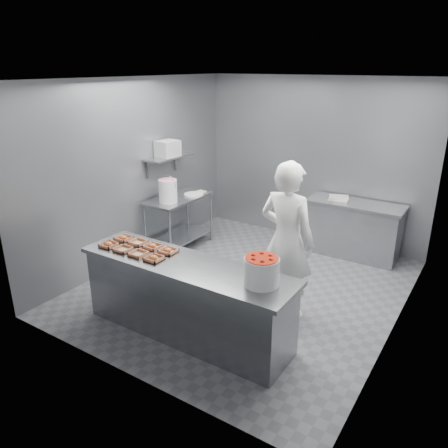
% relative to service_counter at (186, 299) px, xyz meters
% --- Properties ---
extents(floor, '(4.50, 4.50, 0.00)m').
position_rel_service_counter_xyz_m(floor, '(0.00, 1.35, -0.45)').
color(floor, '#4C4C51').
rests_on(floor, ground).
extents(ceiling, '(4.50, 4.50, 0.00)m').
position_rel_service_counter_xyz_m(ceiling, '(0.00, 1.35, 2.35)').
color(ceiling, white).
rests_on(ceiling, wall_back).
extents(wall_back, '(4.00, 0.04, 2.80)m').
position_rel_service_counter_xyz_m(wall_back, '(0.00, 3.60, 0.95)').
color(wall_back, slate).
rests_on(wall_back, ground).
extents(wall_left, '(0.04, 4.50, 2.80)m').
position_rel_service_counter_xyz_m(wall_left, '(-2.00, 1.35, 0.95)').
color(wall_left, slate).
rests_on(wall_left, ground).
extents(wall_right, '(0.04, 4.50, 2.80)m').
position_rel_service_counter_xyz_m(wall_right, '(2.00, 1.35, 0.95)').
color(wall_right, slate).
rests_on(wall_right, ground).
extents(service_counter, '(2.60, 0.70, 0.90)m').
position_rel_service_counter_xyz_m(service_counter, '(0.00, 0.00, 0.00)').
color(service_counter, slate).
rests_on(service_counter, ground).
extents(prep_table, '(0.60, 1.20, 0.90)m').
position_rel_service_counter_xyz_m(prep_table, '(-1.65, 1.95, 0.14)').
color(prep_table, slate).
rests_on(prep_table, ground).
extents(back_counter, '(1.50, 0.60, 0.90)m').
position_rel_service_counter_xyz_m(back_counter, '(0.90, 3.25, -0.00)').
color(back_counter, slate).
rests_on(back_counter, ground).
extents(wall_shelf, '(0.35, 0.90, 0.03)m').
position_rel_service_counter_xyz_m(wall_shelf, '(-1.82, 1.95, 1.10)').
color(wall_shelf, slate).
rests_on(wall_shelf, wall_left).
extents(tray_0, '(0.19, 0.18, 0.06)m').
position_rel_service_counter_xyz_m(tray_0, '(-1.06, -0.12, 0.47)').
color(tray_0, tan).
rests_on(tray_0, service_counter).
extents(tray_1, '(0.19, 0.18, 0.04)m').
position_rel_service_counter_xyz_m(tray_1, '(-0.82, -0.12, 0.47)').
color(tray_1, tan).
rests_on(tray_1, service_counter).
extents(tray_2, '(0.19, 0.18, 0.04)m').
position_rel_service_counter_xyz_m(tray_2, '(-0.58, -0.12, 0.47)').
color(tray_2, tan).
rests_on(tray_2, service_counter).
extents(tray_3, '(0.19, 0.18, 0.06)m').
position_rel_service_counter_xyz_m(tray_3, '(-0.34, -0.12, 0.47)').
color(tray_3, tan).
rests_on(tray_3, service_counter).
extents(tray_4, '(0.19, 0.18, 0.06)m').
position_rel_service_counter_xyz_m(tray_4, '(-1.06, 0.12, 0.47)').
color(tray_4, tan).
rests_on(tray_4, service_counter).
extents(tray_5, '(0.19, 0.18, 0.04)m').
position_rel_service_counter_xyz_m(tray_5, '(-0.82, 0.12, 0.47)').
color(tray_5, tan).
rests_on(tray_5, service_counter).
extents(tray_6, '(0.19, 0.18, 0.06)m').
position_rel_service_counter_xyz_m(tray_6, '(-0.58, 0.12, 0.47)').
color(tray_6, tan).
rests_on(tray_6, service_counter).
extents(tray_7, '(0.19, 0.18, 0.06)m').
position_rel_service_counter_xyz_m(tray_7, '(-0.34, 0.12, 0.47)').
color(tray_7, tan).
rests_on(tray_7, service_counter).
extents(worker, '(0.75, 0.52, 1.96)m').
position_rel_service_counter_xyz_m(worker, '(0.74, 1.03, 0.52)').
color(worker, white).
rests_on(worker, ground).
extents(strawberry_tub, '(0.35, 0.35, 0.29)m').
position_rel_service_counter_xyz_m(strawberry_tub, '(0.94, 0.03, 0.60)').
color(strawberry_tub, white).
rests_on(strawberry_tub, service_counter).
extents(glaze_bucket, '(0.30, 0.29, 0.44)m').
position_rel_service_counter_xyz_m(glaze_bucket, '(-1.62, 1.65, 0.64)').
color(glaze_bucket, white).
rests_on(glaze_bucket, prep_table).
extents(bucket_lid, '(0.42, 0.42, 0.03)m').
position_rel_service_counter_xyz_m(bucket_lid, '(-1.51, 2.18, 0.46)').
color(bucket_lid, white).
rests_on(bucket_lid, prep_table).
extents(rag, '(0.16, 0.14, 0.02)m').
position_rel_service_counter_xyz_m(rag, '(-1.51, 2.39, 0.46)').
color(rag, '#CCB28C').
rests_on(rag, prep_table).
extents(appliance, '(0.34, 0.37, 0.25)m').
position_rel_service_counter_xyz_m(appliance, '(-1.82, 1.93, 1.24)').
color(appliance, gray).
rests_on(appliance, wall_shelf).
extents(paper_stack, '(0.34, 0.28, 0.06)m').
position_rel_service_counter_xyz_m(paper_stack, '(0.61, 3.25, 0.48)').
color(paper_stack, silver).
rests_on(paper_stack, back_counter).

